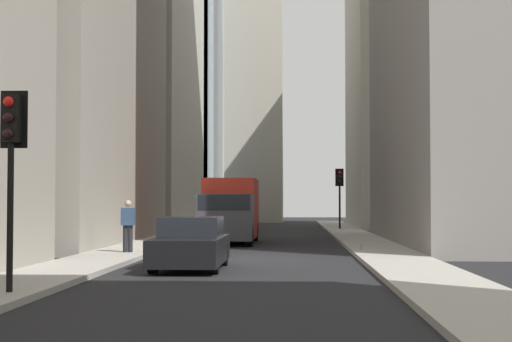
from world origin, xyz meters
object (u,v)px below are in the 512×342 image
(sedan_black, at_px, (191,245))
(pedestrian, at_px, (128,224))
(delivery_truck, at_px, (230,210))
(traffic_light_midblock, at_px, (340,184))
(traffic_light_foreground, at_px, (11,143))
(discarded_bottle, at_px, (361,247))

(sedan_black, relative_size, pedestrian, 2.47)
(sedan_black, bearing_deg, delivery_truck, 0.00)
(traffic_light_midblock, bearing_deg, traffic_light_foreground, 166.89)
(traffic_light_midblock, distance_m, pedestrian, 25.21)
(delivery_truck, distance_m, pedestrian, 8.93)
(sedan_black, height_order, pedestrian, pedestrian)
(delivery_truck, distance_m, traffic_light_foreground, 20.44)
(delivery_truck, relative_size, discarded_bottle, 23.93)
(delivery_truck, bearing_deg, traffic_light_midblock, -20.55)
(traffic_light_midblock, bearing_deg, discarded_bottle, 178.59)
(pedestrian, bearing_deg, traffic_light_midblock, -19.65)
(pedestrian, relative_size, discarded_bottle, 6.45)
(discarded_bottle, bearing_deg, sedan_black, 142.62)
(pedestrian, xyz_separation_m, discarded_bottle, (1.74, -7.91, -0.84))
(discarded_bottle, bearing_deg, traffic_light_foreground, 150.25)
(discarded_bottle, bearing_deg, pedestrian, 102.41)
(traffic_light_foreground, xyz_separation_m, traffic_light_midblock, (35.42, -8.25, -0.03))
(traffic_light_midblock, distance_m, discarded_bottle, 22.10)
(sedan_black, height_order, discarded_bottle, sedan_black)
(traffic_light_midblock, bearing_deg, delivery_truck, 159.45)
(sedan_black, height_order, traffic_light_midblock, traffic_light_midblock)
(traffic_light_foreground, relative_size, discarded_bottle, 14.11)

